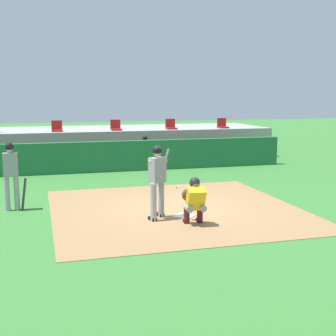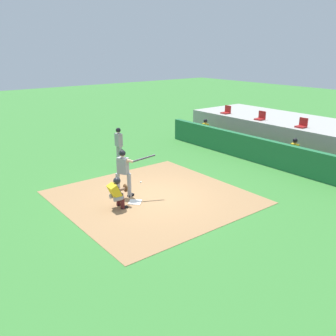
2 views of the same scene
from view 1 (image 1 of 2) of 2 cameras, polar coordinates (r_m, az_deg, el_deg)
The scene contains 14 objects.
ground_plane at distance 12.23m, azimuth 0.90°, elevation -5.13°, with size 80.00×80.00×0.00m, color #387A33.
dirt_infield at distance 12.23m, azimuth 0.90°, elevation -5.10°, with size 6.40×6.40×0.01m, color #9E754C.
home_plate at distance 11.49m, azimuth 2.05°, elevation -5.95°, with size 0.44×0.44×0.02m, color white.
batter_at_plate at distance 11.08m, azimuth -1.29°, elevation -1.14°, with size 0.84×1.28×1.80m.
catcher_crouched at distance 10.70m, azimuth 3.26°, elevation -3.86°, with size 0.50×1.40×1.13m.
on_deck_batter at distance 12.58m, azimuth -18.85°, elevation -0.47°, with size 0.58×0.23×1.79m.
dugout_wall at distance 18.34m, azimuth -4.95°, elevation 1.51°, with size 13.00×0.30×1.20m, color #1E6638.
dugout_bench at distance 19.36m, azimuth -5.50°, elevation 0.79°, with size 11.80×0.44×0.45m, color olive.
dugout_player_1 at distance 19.33m, azimuth -2.77°, elevation 2.15°, with size 0.49×0.70×1.30m.
stands_platform at distance 22.63m, azimuth -7.07°, elevation 3.17°, with size 15.00×4.40×1.40m, color #9E9E99.
stadium_seat_1 at distance 20.80m, azimuth -13.58°, elevation 4.78°, with size 0.46×0.46×0.48m.
stadium_seat_2 at distance 21.07m, azimuth -6.47°, elevation 5.02°, with size 0.46×0.46×0.48m.
stadium_seat_3 at distance 21.64m, azimuth 0.36°, elevation 5.19°, with size 0.46×0.46×0.48m.
stadium_seat_4 at distance 22.50m, azimuth 6.76°, elevation 5.27°, with size 0.46×0.46×0.48m.
Camera 1 is at (-3.42, -11.36, 3.00)m, focal length 49.25 mm.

